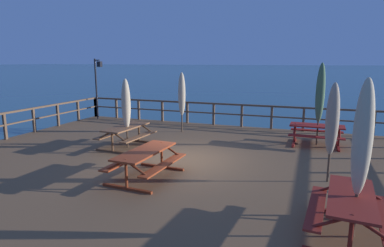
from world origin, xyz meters
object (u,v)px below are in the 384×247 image
object	(u,v)px
picnic_table_back_left	(317,131)
patio_umbrella_short_back	(332,120)
picnic_table_mid_left	(126,132)
picnic_table_mid_centre	(351,206)
patio_umbrella_tall_front	(320,93)
patio_umbrella_tall_mid_left	(182,94)
picnic_table_mid_right	(145,158)
patio_umbrella_short_front	(126,104)
patio_umbrella_tall_mid_right	(363,139)
lamp_post_hooked	(97,80)

from	to	relation	value
picnic_table_back_left	patio_umbrella_short_back	size ratio (longest dim) A/B	0.74
picnic_table_mid_left	picnic_table_mid_centre	distance (m)	8.01
picnic_table_back_left	picnic_table_mid_left	bearing A→B (deg)	-157.63
patio_umbrella_tall_front	patio_umbrella_tall_mid_left	bearing A→B (deg)	176.28
picnic_table_mid_right	patio_umbrella_tall_front	bearing A→B (deg)	50.86
patio_umbrella_short_front	patio_umbrella_short_back	bearing A→B (deg)	-9.61
picnic_table_mid_centre	patio_umbrella_tall_mid_left	bearing A→B (deg)	131.08
picnic_table_back_left	patio_umbrella_tall_mid_right	xyz separation A→B (m)	(0.61, -6.58, 1.24)
picnic_table_mid_left	picnic_table_back_left	bearing A→B (deg)	22.37
patio_umbrella_tall_front	lamp_post_hooked	xyz separation A→B (m)	(-10.92, 1.71, 0.18)
picnic_table_mid_left	patio_umbrella_tall_mid_left	distance (m)	3.40
patio_umbrella_short_back	patio_umbrella_tall_mid_left	xyz separation A→B (m)	(-5.82, 4.25, 0.02)
picnic_table_mid_left	patio_umbrella_tall_front	xyz separation A→B (m)	(6.50, 2.72, 1.37)
patio_umbrella_short_front	patio_umbrella_tall_mid_left	size ratio (longest dim) A/B	0.95
picnic_table_back_left	picnic_table_mid_centre	xyz separation A→B (m)	(0.53, -6.55, 0.00)
patio_umbrella_tall_front	patio_umbrella_tall_mid_right	bearing A→B (deg)	-85.04
picnic_table_mid_centre	picnic_table_mid_right	xyz separation A→B (m)	(-4.81, 1.31, 0.00)
patio_umbrella_tall_mid_right	patio_umbrella_tall_mid_left	bearing A→B (deg)	131.29
patio_umbrella_tall_mid_left	lamp_post_hooked	size ratio (longest dim) A/B	0.82
patio_umbrella_short_back	patio_umbrella_tall_mid_left	size ratio (longest dim) A/B	0.99
picnic_table_back_left	picnic_table_mid_centre	world-z (taller)	same
picnic_table_back_left	patio_umbrella_tall_mid_left	xyz separation A→B (m)	(-5.54, 0.42, 1.10)
picnic_table_back_left	lamp_post_hooked	size ratio (longest dim) A/B	0.60
picnic_table_back_left	picnic_table_mid_left	xyz separation A→B (m)	(-6.46, -2.66, 0.00)
picnic_table_mid_centre	patio_umbrella_tall_mid_right	world-z (taller)	patio_umbrella_tall_mid_right
patio_umbrella_tall_mid_right	patio_umbrella_tall_mid_left	xyz separation A→B (m)	(-6.15, 7.00, -0.14)
picnic_table_back_left	picnic_table_mid_right	distance (m)	6.76
picnic_table_mid_left	picnic_table_mid_centre	size ratio (longest dim) A/B	1.00
patio_umbrella_short_front	patio_umbrella_tall_mid_right	distance (m)	8.02
patio_umbrella_short_back	patio_umbrella_tall_mid_left	distance (m)	7.21
picnic_table_mid_right	patio_umbrella_tall_mid_right	bearing A→B (deg)	-15.39
picnic_table_back_left	patio_umbrella_short_back	distance (m)	3.99
picnic_table_back_left	patio_umbrella_short_front	distance (m)	7.02
picnic_table_mid_left	patio_umbrella_short_back	size ratio (longest dim) A/B	0.81
picnic_table_mid_right	patio_umbrella_tall_front	size ratio (longest dim) A/B	0.73
picnic_table_mid_centre	patio_umbrella_tall_mid_right	size ratio (longest dim) A/B	0.74
picnic_table_mid_left	patio_umbrella_tall_front	distance (m)	7.17
picnic_table_mid_left	lamp_post_hooked	xyz separation A→B (m)	(-4.42, 4.42, 1.55)
patio_umbrella_tall_mid_left	picnic_table_back_left	bearing A→B (deg)	-4.33
picnic_table_mid_left	picnic_table_mid_centre	bearing A→B (deg)	-29.09
picnic_table_mid_centre	patio_umbrella_tall_mid_left	size ratio (longest dim) A/B	0.80
picnic_table_mid_centre	lamp_post_hooked	xyz separation A→B (m)	(-11.42, 8.32, 1.55)
picnic_table_mid_right	patio_umbrella_tall_mid_left	xyz separation A→B (m)	(-1.26, 5.66, 1.09)
picnic_table_mid_left	patio_umbrella_short_back	world-z (taller)	patio_umbrella_short_back
picnic_table_back_left	picnic_table_mid_right	world-z (taller)	same
picnic_table_mid_centre	patio_umbrella_short_back	world-z (taller)	patio_umbrella_short_back
picnic_table_mid_centre	patio_umbrella_short_back	xyz separation A→B (m)	(-0.25, 2.72, 1.08)
patio_umbrella_tall_front	patio_umbrella_short_back	xyz separation A→B (m)	(0.25, -3.89, -0.29)
picnic_table_mid_left	lamp_post_hooked	distance (m)	6.44
patio_umbrella_tall_mid_right	patio_umbrella_tall_front	bearing A→B (deg)	94.96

